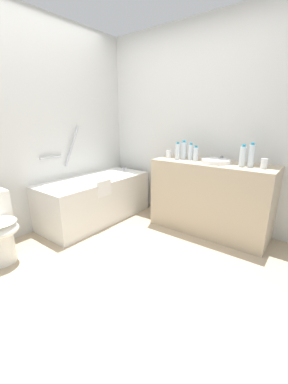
{
  "coord_description": "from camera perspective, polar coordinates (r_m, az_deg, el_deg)",
  "views": [
    {
      "loc": [
        -1.38,
        -1.48,
        1.36
      ],
      "look_at": [
        0.68,
        0.1,
        0.56
      ],
      "focal_mm": 22.01,
      "sensor_mm": 36.0,
      "label": 1
    }
  ],
  "objects": [
    {
      "name": "ground_plane",
      "position": [
        2.44,
        -8.28,
        -16.92
      ],
      "size": [
        4.1,
        4.1,
        0.0
      ],
      "primitive_type": "plane",
      "color": "tan"
    },
    {
      "name": "wall_back_tiled",
      "position": [
        3.13,
        -27.22,
        13.61
      ],
      "size": [
        3.5,
        0.1,
        2.53
      ],
      "primitive_type": "cube",
      "color": "silver",
      "rests_on": "ground_plane"
    },
    {
      "name": "wall_right_mirror",
      "position": [
        3.33,
        11.42,
        15.21
      ],
      "size": [
        0.1,
        2.96,
        2.53
      ],
      "primitive_type": "cube",
      "color": "silver",
      "rests_on": "ground_plane"
    },
    {
      "name": "bathtub",
      "position": [
        3.35,
        -11.58,
        -1.29
      ],
      "size": [
        1.56,
        0.67,
        1.29
      ],
      "color": "silver",
      "rests_on": "ground_plane"
    },
    {
      "name": "vanity_counter",
      "position": [
        3.0,
        15.64,
        -1.34
      ],
      "size": [
        0.52,
        1.41,
        0.88
      ],
      "primitive_type": "cube",
      "color": "tan",
      "rests_on": "ground_plane"
    },
    {
      "name": "sink_basin",
      "position": [
        2.86,
        17.06,
        7.14
      ],
      "size": [
        0.33,
        0.33,
        0.04
      ],
      "primitive_type": "cylinder",
      "color": "white",
      "rests_on": "vanity_counter"
    },
    {
      "name": "sink_faucet",
      "position": [
        3.04,
        18.37,
        7.72
      ],
      "size": [
        0.12,
        0.15,
        0.06
      ],
      "color": "#AEAEB3",
      "rests_on": "vanity_counter"
    },
    {
      "name": "water_bottle_0",
      "position": [
        3.01,
        8.15,
        9.72
      ],
      "size": [
        0.06,
        0.06,
        0.22
      ],
      "color": "silver",
      "rests_on": "vanity_counter"
    },
    {
      "name": "water_bottle_1",
      "position": [
        3.01,
        11.23,
        9.48
      ],
      "size": [
        0.06,
        0.06,
        0.21
      ],
      "color": "silver",
      "rests_on": "vanity_counter"
    },
    {
      "name": "water_bottle_2",
      "position": [
        2.73,
        22.8,
        7.99
      ],
      "size": [
        0.06,
        0.06,
        0.23
      ],
      "color": "silver",
      "rests_on": "vanity_counter"
    },
    {
      "name": "water_bottle_3",
      "position": [
        2.94,
        12.42,
        9.0
      ],
      "size": [
        0.06,
        0.06,
        0.18
      ],
      "color": "silver",
      "rests_on": "vanity_counter"
    },
    {
      "name": "water_bottle_4",
      "position": [
        3.05,
        9.6,
        9.9
      ],
      "size": [
        0.07,
        0.07,
        0.23
      ],
      "color": "silver",
      "rests_on": "vanity_counter"
    },
    {
      "name": "water_bottle_5",
      "position": [
        2.74,
        24.57,
        8.02
      ],
      "size": [
        0.06,
        0.06,
        0.25
      ],
      "color": "silver",
      "rests_on": "vanity_counter"
    },
    {
      "name": "drinking_glass_0",
      "position": [
        2.71,
        27.09,
        6.14
      ],
      "size": [
        0.07,
        0.07,
        0.1
      ],
      "primitive_type": "cylinder",
      "color": "white",
      "rests_on": "vanity_counter"
    },
    {
      "name": "drinking_glass_1",
      "position": [
        3.17,
        6.02,
        9.19
      ],
      "size": [
        0.07,
        0.07,
        0.1
      ],
      "primitive_type": "cylinder",
      "color": "white",
      "rests_on": "vanity_counter"
    }
  ]
}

